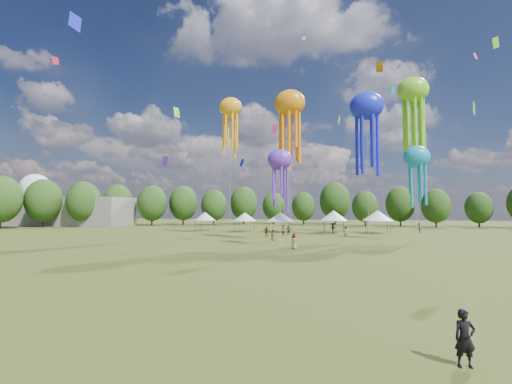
# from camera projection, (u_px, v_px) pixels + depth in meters

# --- Properties ---
(ground) EXTENTS (300.00, 300.00, 0.00)m
(ground) POSITION_uv_depth(u_px,v_px,m) (218.00, 314.00, 14.91)
(ground) COLOR #384416
(ground) RESTS_ON ground
(observer_main) EXTENTS (0.64, 0.47, 1.60)m
(observer_main) POSITION_uv_depth(u_px,v_px,m) (465.00, 338.00, 9.88)
(observer_main) COLOR black
(observer_main) RESTS_ON ground
(spectator_near) EXTENTS (0.94, 0.93, 1.53)m
(spectator_near) POSITION_uv_depth(u_px,v_px,m) (273.00, 235.00, 50.90)
(spectator_near) COLOR gray
(spectator_near) RESTS_ON ground
(spectators_far) EXTENTS (28.02, 34.83, 1.92)m
(spectators_far) POSITION_uv_depth(u_px,v_px,m) (330.00, 230.00, 61.46)
(spectators_far) COLOR gray
(spectators_far) RESTS_ON ground
(festival_tents) EXTENTS (41.05, 6.93, 4.38)m
(festival_tents) POSITION_uv_depth(u_px,v_px,m) (297.00, 216.00, 70.87)
(festival_tents) COLOR #47474C
(festival_tents) RESTS_ON ground
(show_kites) EXTENTS (36.98, 26.85, 28.26)m
(show_kites) POSITION_uv_depth(u_px,v_px,m) (352.00, 122.00, 57.15)
(show_kites) COLOR orange
(show_kites) RESTS_ON ground
(small_kites) EXTENTS (73.11, 57.54, 40.58)m
(small_kites) POSITION_uv_depth(u_px,v_px,m) (291.00, 58.00, 57.37)
(small_kites) COLOR orange
(small_kites) RESTS_ON ground
(treeline) EXTENTS (201.57, 95.24, 13.43)m
(treeline) POSITION_uv_depth(u_px,v_px,m) (294.00, 201.00, 76.99)
(treeline) COLOR #38281C
(treeline) RESTS_ON ground
(hangar) EXTENTS (40.00, 12.00, 8.00)m
(hangar) POSITION_uv_depth(u_px,v_px,m) (63.00, 212.00, 101.13)
(hangar) COLOR gray
(hangar) RESTS_ON ground
(radome) EXTENTS (9.00, 9.00, 16.00)m
(radome) POSITION_uv_depth(u_px,v_px,m) (35.00, 193.00, 110.82)
(radome) COLOR white
(radome) RESTS_ON ground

